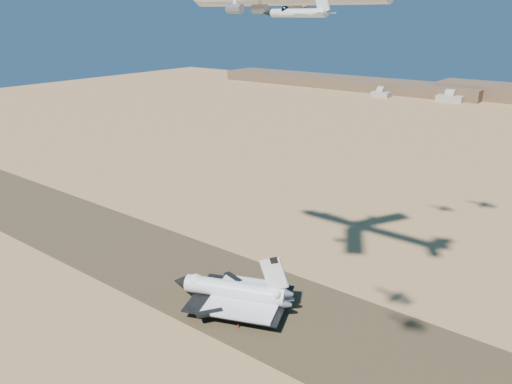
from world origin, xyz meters
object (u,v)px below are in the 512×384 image
Objects in this scene: crew_c at (232,318)px; chase_jet_a at (297,13)px; crew_a at (227,320)px; shuttle at (234,292)px; crew_b at (238,326)px.

chase_jet_a reaches higher than crew_c.
crew_a is 108.48m from chase_jet_a.
crew_c is at bearing -20.16° from crew_a.
shuttle is at bearing 152.35° from chase_jet_a.
shuttle is at bearing 0.34° from crew_b.
crew_a is (4.41, -8.67, -4.86)m from shuttle.
crew_c is 0.10× the size of chase_jet_a.
crew_b is at bearing 172.24° from crew_c.
chase_jet_a reaches higher than crew_b.
crew_a is at bearing -84.28° from shuttle.
crew_a is at bearing 84.93° from crew_c.
crew_b is 0.97× the size of crew_c.
crew_c is (-4.31, 2.06, 0.03)m from crew_b.
chase_jet_a is at bearing -171.62° from crew_b.
chase_jet_a is (41.19, -28.51, 96.46)m from crew_c.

